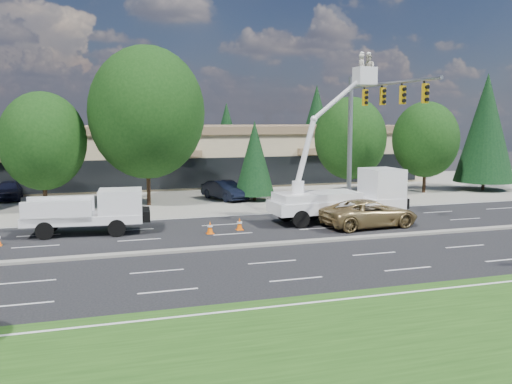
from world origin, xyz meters
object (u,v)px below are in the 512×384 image
object	(u,v)px
signal_mast	(366,121)
minivan	(369,213)
utility_pickup	(92,216)
bucket_truck	(347,186)

from	to	relation	value
signal_mast	minivan	bearing A→B (deg)	-114.99
utility_pickup	minivan	xyz separation A→B (m)	(15.27, -2.80, -0.19)
utility_pickup	bucket_truck	size ratio (longest dim) A/B	0.63
utility_pickup	minivan	bearing A→B (deg)	-4.14
signal_mast	bucket_truck	distance (m)	5.05
utility_pickup	bucket_truck	distance (m)	14.95
signal_mast	minivan	distance (m)	7.04
signal_mast	minivan	world-z (taller)	signal_mast
minivan	utility_pickup	bearing A→B (deg)	75.72
utility_pickup	bucket_truck	bearing A→B (deg)	3.56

